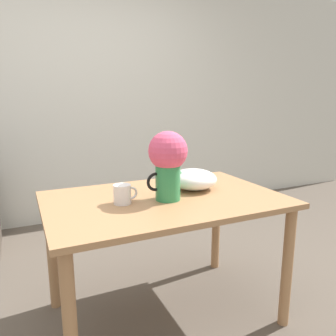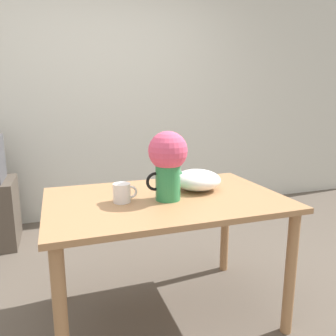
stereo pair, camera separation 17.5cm
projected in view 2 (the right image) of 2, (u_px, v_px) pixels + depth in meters
The scene contains 6 objects.
ground_plane at pixel (136, 312), 2.01m from camera, with size 12.00×12.00×0.00m, color brown.
wall_back at pixel (93, 97), 3.42m from camera, with size 8.00×0.05×2.60m.
table at pixel (165, 214), 1.86m from camera, with size 1.30×0.85×0.74m.
flower_vase at pixel (168, 160), 1.75m from camera, with size 0.23×0.21×0.38m.
coffee_mug at pixel (122, 193), 1.74m from camera, with size 0.13×0.09×0.10m.
white_bowl at pixel (197, 180), 1.98m from camera, with size 0.29×0.29×0.12m.
Camera 2 is at (-0.39, -1.75, 1.29)m, focal length 35.00 mm.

